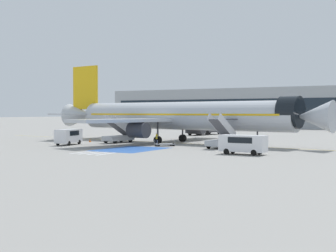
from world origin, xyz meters
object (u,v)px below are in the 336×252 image
Objects in this scene: boarding_stairs_forward at (222,140)px; baggage_cart at (165,144)px; traffic_cone_0 at (90,140)px; service_van_1 at (69,136)px; ground_crew_0 at (157,138)px; ground_crew_1 at (257,141)px; airliner at (176,116)px; fuel_tanker at (205,126)px; boarding_stairs_aft at (118,136)px; service_van_0 at (243,143)px; terminal_building at (305,108)px.

boarding_stairs_forward reaches higher than baggage_cart.
service_van_1 is at bearing -77.84° from traffic_cone_0.
ground_crew_1 reaches higher than ground_crew_0.
fuel_tanker is at bearing -157.34° from airliner.
airliner reaches higher than traffic_cone_0.
boarding_stairs_aft is 4.88m from traffic_cone_0.
boarding_stairs_forward is at bearing 0.95° from service_van_1.
boarding_stairs_aft is (-7.83, -3.63, -3.02)m from airliner.
service_van_0 is at bearing -14.86° from boarding_stairs_aft.
airliner is 25.59m from fuel_tanker.
airliner is 9.14m from boarding_stairs_aft.
traffic_cone_0 is at bearing -93.23° from fuel_tanker.
service_van_0 is 2.91× the size of ground_crew_1.
boarding_stairs_forward is 8.89m from service_van_0.
service_van_0 is at bearing 28.28° from ground_crew_1.
baggage_cart is 6.36× the size of traffic_cone_0.
boarding_stairs_aft is 24.74m from service_van_0.
service_van_0 is 87.13m from terminal_building.
service_van_0 reaches higher than baggage_cart.
ground_crew_1 reaches higher than baggage_cart.
terminal_building reaches higher than ground_crew_0.
ground_crew_0 is at bearing -91.81° from terminal_building.
service_van_0 is 17.97m from ground_crew_0.
service_van_1 is at bearing -159.54° from boarding_stairs_forward.
boarding_stairs_forward is 79.45m from terminal_building.
service_van_1 is (-3.38, -7.15, 0.29)m from boarding_stairs_aft.
service_van_0 is at bearing -17.13° from traffic_cone_0.
boarding_stairs_forward is 11.86× the size of traffic_cone_0.
fuel_tanker is 2.07× the size of service_van_0.
boarding_stairs_aft is at bearing 180.00° from boarding_stairs_forward.
service_van_0 is 29.00m from traffic_cone_0.
baggage_cart is at bearing 63.96° from service_van_0.
ground_crew_1 is 0.01× the size of terminal_building.
baggage_cart is 12.61m from ground_crew_1.
traffic_cone_0 is (-12.59, -4.38, -3.79)m from airliner.
fuel_tanker is 3.53× the size of baggage_cart.
ground_crew_0 is (6.06, -29.00, -0.75)m from fuel_tanker.
service_van_1 is (-4.41, -35.34, -0.38)m from fuel_tanker.
service_van_1 is 13.60m from baggage_cart.
airliner is 5.46m from ground_crew_0.
boarding_stairs_aft is at bearing 68.48° from service_van_0.
service_van_0 is at bearing -16.96° from service_van_1.
ground_crew_1 is at bearing -0.13° from service_van_1.
service_van_1 reaches higher than traffic_cone_0.
service_van_1 is at bearing 85.88° from service_van_0.
airliner is 15.82× the size of baggage_cart.
terminal_building is (2.46, 77.50, 4.85)m from ground_crew_0.
boarding_stairs_forward is 4.41m from ground_crew_1.
boarding_stairs_aft is at bearing -73.68° from ground_crew_1.
airliner is 73.10m from terminal_building.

